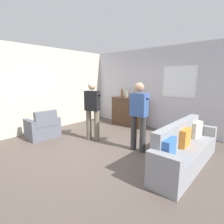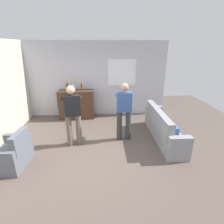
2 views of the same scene
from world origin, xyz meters
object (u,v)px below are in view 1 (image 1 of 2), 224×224
Objects in this scene: bottle_spirits_clear at (126,94)px; person_standing_left at (93,108)px; bottle_wine_green at (134,95)px; armchair at (43,128)px; bottle_liquor_amber at (122,93)px; couch at (185,150)px; person_standing_right at (139,114)px; sideboard_cabinet at (128,112)px.

person_standing_left is at bearing -81.78° from bottle_spirits_clear.
bottle_spirits_clear is at bearing -168.12° from bottle_wine_green.
bottle_liquor_amber is at bearing 73.74° from armchair.
bottle_spirits_clear is at bearing 70.72° from armchair.
bottle_wine_green is at bearing 143.91° from couch.
couch is at bearing -1.69° from person_standing_right.
person_standing_right is at bearing -52.76° from bottle_wine_green.
bottle_wine_green is at bearing 65.74° from armchair.
armchair is 0.54× the size of person_standing_left.
person_standing_right is at bearing 9.54° from person_standing_left.
person_standing_left reaches higher than armchair.
bottle_wine_green is 0.95× the size of bottle_spirits_clear.
armchair is at bearing -109.28° from bottle_spirits_clear.
bottle_spirits_clear reaches higher than sideboard_cabinet.
couch is 3.22m from bottle_wine_green.
sideboard_cabinet reaches higher than couch.
bottle_wine_green is (-2.51, 1.83, 0.84)m from couch.
couch is 1.41× the size of person_standing_right.
person_standing_right reaches higher than sideboard_cabinet.
bottle_wine_green is (0.22, 0.06, 0.65)m from sideboard_cabinet.
bottle_liquor_amber is 0.21× the size of person_standing_right.
bottle_wine_green is 0.50m from bottle_liquor_amber.
armchair is 1.67m from person_standing_left.
armchair is 0.54× the size of person_standing_right.
person_standing_right is (1.68, -1.73, -0.25)m from bottle_spirits_clear.
armchair is 2.82× the size of bottle_spirits_clear.
sideboard_cabinet is 0.80× the size of person_standing_right.
person_standing_left is (0.28, -1.97, -0.25)m from bottle_spirits_clear.
couch is 2.60× the size of armchair.
sideboard_cabinet is at bearing -165.62° from bottle_wine_green.
bottle_wine_green is at bearing 89.13° from person_standing_left.
armchair is at bearing -157.67° from person_standing_right.
person_standing_right is (1.37, -1.80, -0.25)m from bottle_wine_green.
bottle_wine_green is (1.30, 2.89, 0.90)m from armchair.
bottle_spirits_clear is (0.99, 2.83, 0.89)m from armchair.
bottle_liquor_amber is at bearing 103.44° from person_standing_left.
person_standing_right is at bearing -45.84° from bottle_spirits_clear.
person_standing_left is at bearing 34.10° from armchair.
person_standing_right reaches higher than couch.
bottle_wine_green is at bearing 12.22° from bottle_liquor_amber.
bottle_spirits_clear is at bearing 134.16° from person_standing_right.
person_standing_left is 1.00× the size of person_standing_right.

